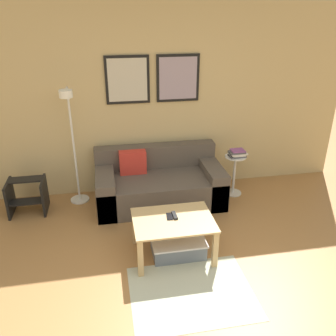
{
  "coord_description": "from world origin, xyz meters",
  "views": [
    {
      "loc": [
        -0.67,
        -1.83,
        2.48
      ],
      "look_at": [
        -0.02,
        1.68,
        0.85
      ],
      "focal_mm": 38.0,
      "sensor_mm": 36.0,
      "label": 1
    }
  ],
  "objects": [
    {
      "name": "remote_control",
      "position": [
        -0.01,
        1.33,
        0.46
      ],
      "size": [
        0.05,
        0.15,
        0.02
      ],
      "primitive_type": "cube",
      "rotation": [
        0.0,
        0.0,
        0.04
      ],
      "color": "black",
      "rests_on": "coffee_table"
    },
    {
      "name": "book_stack",
      "position": [
        1.1,
        2.45,
        0.63
      ],
      "size": [
        0.26,
        0.18,
        0.1
      ],
      "color": "#4C4C51",
      "rests_on": "side_table"
    },
    {
      "name": "storage_bin",
      "position": [
        0.02,
        1.27,
        0.1
      ],
      "size": [
        0.58,
        0.39,
        0.19
      ],
      "color": "slate",
      "rests_on": "ground_plane"
    },
    {
      "name": "step_stool",
      "position": [
        -1.73,
        2.49,
        0.24
      ],
      "size": [
        0.46,
        0.4,
        0.45
      ],
      "color": "black",
      "rests_on": "ground_plane"
    },
    {
      "name": "couch",
      "position": [
        -0.0,
        2.46,
        0.26
      ],
      "size": [
        1.69,
        0.88,
        0.72
      ],
      "color": "brown",
      "rests_on": "ground_plane"
    },
    {
      "name": "cell_phone",
      "position": [
        -0.06,
        1.32,
        0.45
      ],
      "size": [
        0.08,
        0.15,
        0.01
      ],
      "primitive_type": "cube",
      "rotation": [
        0.0,
        0.0,
        -0.1
      ],
      "color": "black",
      "rests_on": "coffee_table"
    },
    {
      "name": "wall_back",
      "position": [
        0.0,
        2.93,
        1.28
      ],
      "size": [
        5.6,
        0.09,
        2.55
      ],
      "color": "tan",
      "rests_on": "ground_plane"
    },
    {
      "name": "side_table",
      "position": [
        1.08,
        2.47,
        0.35
      ],
      "size": [
        0.29,
        0.29,
        0.58
      ],
      "color": "silver",
      "rests_on": "ground_plane"
    },
    {
      "name": "coffee_table",
      "position": [
        -0.04,
        1.27,
        0.36
      ],
      "size": [
        0.84,
        0.62,
        0.45
      ],
      "color": "tan",
      "rests_on": "ground_plane"
    },
    {
      "name": "floor_lamp",
      "position": [
        -1.09,
        2.57,
        0.95
      ],
      "size": [
        0.26,
        0.43,
        1.59
      ],
      "color": "white",
      "rests_on": "ground_plane"
    },
    {
      "name": "area_rug",
      "position": [
        0.02,
        0.66,
        0.0
      ],
      "size": [
        1.16,
        0.9,
        0.01
      ],
      "primitive_type": "cube",
      "color": "#B2B79E",
      "rests_on": "ground_plane"
    }
  ]
}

